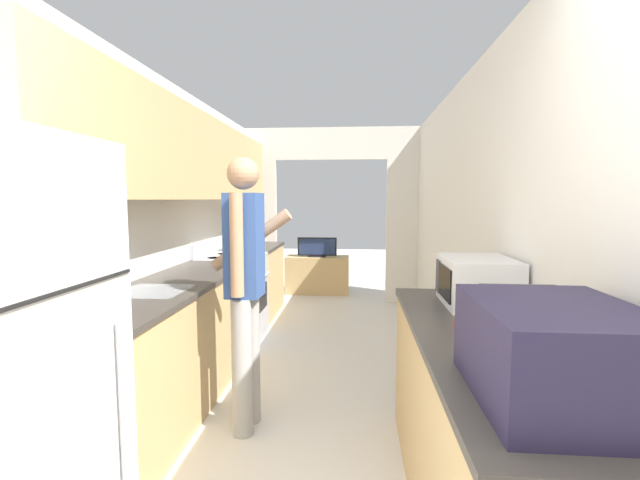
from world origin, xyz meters
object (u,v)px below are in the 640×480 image
Objects in this scene: range_oven at (232,297)px; tv_cabinet at (317,275)px; suitcase at (554,352)px; book_stack at (486,329)px; person at (245,285)px; television at (317,247)px; knife at (244,249)px; microwave at (477,282)px.

range_oven reaches higher than tv_cabinet.
book_stack is at bearing 91.44° from suitcase.
person is 1.48m from book_stack.
tv_cabinet is 0.44m from television.
television is (0.00, -0.04, 0.44)m from tv_cabinet.
knife is at bearing -112.10° from television.
microwave is at bearing -73.13° from television.
book_stack is (1.26, -0.77, -0.02)m from person.
microwave is 1.63× the size of book_stack.
microwave reaches higher than television.
book_stack is at bearing -53.25° from range_oven.
person is 2.35m from knife.
television is at bearing 103.75° from book_stack.
range_oven is 2.19× the size of microwave.
tv_cabinet is (-1.19, 5.42, -0.75)m from suitcase.
knife is at bearing 91.54° from range_oven.
suitcase is 1.78× the size of knife.
suitcase is 1.15m from microwave.
person is 1.87m from suitcase.
microwave is 4.52m from tv_cabinet.
suitcase is at bearing -77.65° from tv_cabinet.
range_oven is 0.59× the size of person.
microwave is 3.18m from knife.
knife reaches higher than television.
person is at bearing 171.32° from microwave.
person reaches higher than suitcase.
suitcase reaches higher than tv_cabinet.
suitcase is 0.59× the size of tv_cabinet.
book_stack is at bearing -76.25° from television.
microwave is at bearing -53.99° from knife.
suitcase is at bearing -65.17° from knife.
book_stack is at bearing -61.00° from knife.
range_oven is at bearing 126.75° from book_stack.
person reaches higher than knife.
person is 6.00× the size of book_stack.
suitcase is 4.10m from knife.
person is (0.60, -1.73, 0.49)m from range_oven.
television is (-1.28, 4.23, -0.30)m from microwave.
suitcase is at bearing -94.77° from microwave.
person reaches higher than television.
knife is (-1.99, 2.48, -0.13)m from microwave.
suitcase is 2.01× the size of book_stack.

